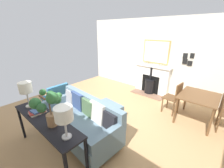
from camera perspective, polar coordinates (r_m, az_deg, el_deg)
The scene contains 17 objects.
ground_plane at distance 3.91m, azimuth -2.45°, elevation -13.78°, with size 5.13×5.76×0.01m, color tan.
wall_left at distance 5.44m, azimuth 16.53°, elevation 10.45°, with size 0.12×5.76×2.62m, color silver.
fireplace at distance 5.42m, azimuth 15.51°, elevation 1.23°, with size 0.62×1.32×1.04m.
mirror_over_mantel at distance 5.30m, azimuth 17.22°, elevation 12.19°, with size 0.04×0.94×0.79m.
mantel_bowl_near at distance 5.40m, azimuth 13.77°, elevation 8.02°, with size 0.15×0.15×0.05m.
mantel_bowl_far at distance 5.19m, azimuth 18.79°, elevation 7.06°, with size 0.14×0.14×0.05m.
sofa at distance 3.26m, azimuth -12.21°, elevation -14.01°, with size 0.95×1.99×0.86m.
ottoman at distance 3.82m, azimuth -2.14°, elevation -10.42°, with size 0.65×0.76×0.38m.
armchair_accent at distance 4.43m, azimuth -21.51°, elevation -4.38°, with size 0.69×0.60×0.80m.
console_table at distance 2.81m, azimuth -24.93°, elevation -14.09°, with size 0.40×1.78×0.78m.
table_lamp_near_end at distance 3.18m, azimuth -31.36°, elevation -1.47°, with size 0.24×0.24×0.51m.
table_lamp_far_end at distance 2.05m, azimuth -18.78°, elevation -11.60°, with size 0.25×0.25×0.49m.
potted_plant at distance 2.34m, azimuth -24.55°, elevation -7.42°, with size 0.48×0.49×0.63m.
book_stack at distance 3.00m, azimuth -27.69°, elevation -9.66°, with size 0.30×0.25×0.07m.
dining_table at distance 4.10m, azimuth 31.43°, elevation -5.16°, with size 0.97×0.84×0.72m.
dining_chair_near_fireplace at distance 4.23m, azimuth 23.91°, elevation -4.44°, with size 0.44×0.44×0.91m.
photo_gallery_row at distance 5.00m, azimuth 28.08°, elevation 8.74°, with size 0.02×0.31×0.39m.
Camera 1 is at (2.32, 2.23, 2.22)m, focal length 22.79 mm.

